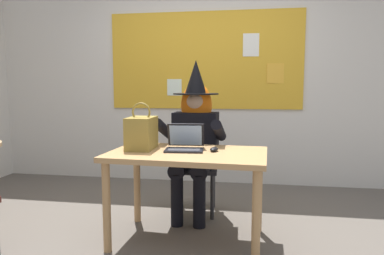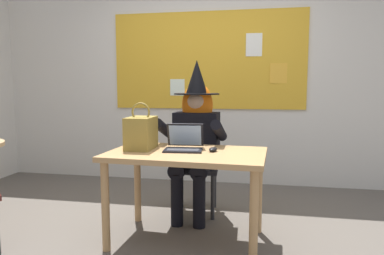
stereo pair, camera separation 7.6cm
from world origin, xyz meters
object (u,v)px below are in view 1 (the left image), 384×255
at_px(laptop, 185,144).
at_px(handbag, 142,133).
at_px(desk_main, 188,164).
at_px(person_costumed, 195,131).
at_px(chair_at_desk, 196,159).
at_px(computer_mouse, 214,149).

distance_m(laptop, handbag, 0.36).
height_order(desk_main, laptop, laptop).
bearing_deg(person_costumed, chair_at_desk, -176.73).
distance_m(person_costumed, computer_mouse, 0.62).
bearing_deg(laptop, desk_main, -69.52).
xyz_separation_m(person_costumed, handbag, (-0.35, -0.55, 0.05)).
distance_m(chair_at_desk, laptop, 0.70).
distance_m(desk_main, person_costumed, 0.64).
height_order(desk_main, computer_mouse, computer_mouse).
bearing_deg(chair_at_desk, desk_main, -0.42).
height_order(desk_main, person_costumed, person_costumed).
bearing_deg(desk_main, chair_at_desk, 93.17).
bearing_deg(computer_mouse, laptop, -177.94).
relative_size(desk_main, laptop, 3.88).
height_order(laptop, computer_mouse, laptop).
distance_m(desk_main, computer_mouse, 0.24).
xyz_separation_m(person_costumed, computer_mouse, (0.24, -0.56, -0.07)).
distance_m(chair_at_desk, computer_mouse, 0.76).
bearing_deg(person_costumed, desk_main, 5.31).
relative_size(laptop, handbag, 0.85).
bearing_deg(handbag, chair_at_desk, 62.67).
xyz_separation_m(desk_main, handbag, (-0.39, 0.06, 0.23)).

